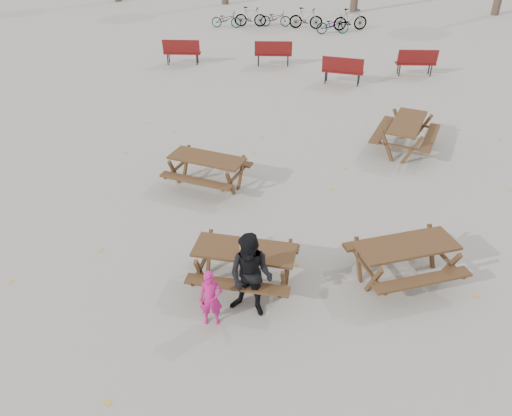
% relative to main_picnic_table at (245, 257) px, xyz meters
% --- Properties ---
extents(ground, '(80.00, 80.00, 0.00)m').
position_rel_main_picnic_table_xyz_m(ground, '(0.00, 0.00, -0.59)').
color(ground, gray).
rests_on(ground, ground).
extents(main_picnic_table, '(1.80, 1.45, 0.78)m').
position_rel_main_picnic_table_xyz_m(main_picnic_table, '(0.00, 0.00, 0.00)').
color(main_picnic_table, '#3C2716').
rests_on(main_picnic_table, ground).
extents(food_tray, '(0.18, 0.11, 0.03)m').
position_rel_main_picnic_table_xyz_m(food_tray, '(0.27, -0.19, 0.21)').
color(food_tray, white).
rests_on(food_tray, main_picnic_table).
extents(bread_roll, '(0.14, 0.06, 0.05)m').
position_rel_main_picnic_table_xyz_m(bread_roll, '(0.27, -0.19, 0.25)').
color(bread_roll, tan).
rests_on(bread_roll, food_tray).
extents(soda_bottle, '(0.07, 0.07, 0.17)m').
position_rel_main_picnic_table_xyz_m(soda_bottle, '(-0.04, -0.07, 0.26)').
color(soda_bottle, silver).
rests_on(soda_bottle, main_picnic_table).
extents(child, '(0.43, 0.33, 1.04)m').
position_rel_main_picnic_table_xyz_m(child, '(-0.32, -1.08, -0.06)').
color(child, '#BF176D').
rests_on(child, ground).
extents(adult, '(0.85, 0.72, 1.58)m').
position_rel_main_picnic_table_xyz_m(adult, '(0.26, -0.71, 0.20)').
color(adult, black).
rests_on(adult, ground).
extents(picnic_table_east, '(2.28, 2.13, 0.78)m').
position_rel_main_picnic_table_xyz_m(picnic_table_east, '(2.81, 0.70, -0.20)').
color(picnic_table_east, '#3C2716').
rests_on(picnic_table_east, ground).
extents(picnic_table_north, '(2.02, 1.75, 0.77)m').
position_rel_main_picnic_table_xyz_m(picnic_table_north, '(-1.66, 3.29, -0.20)').
color(picnic_table_north, '#3C2716').
rests_on(picnic_table_north, ground).
extents(picnic_table_far, '(1.98, 2.26, 0.84)m').
position_rel_main_picnic_table_xyz_m(picnic_table_far, '(3.08, 6.29, -0.17)').
color(picnic_table_far, '#3C2716').
rests_on(picnic_table_far, ground).
extents(park_bench_row, '(10.87, 2.42, 1.03)m').
position_rel_main_picnic_table_xyz_m(park_bench_row, '(-0.61, 12.71, -0.07)').
color(park_bench_row, maroon).
rests_on(park_bench_row, ground).
extents(bicycle_row, '(8.04, 1.97, 1.06)m').
position_rel_main_picnic_table_xyz_m(bicycle_row, '(-1.86, 19.78, -0.12)').
color(bicycle_row, black).
rests_on(bicycle_row, ground).
extents(fallen_leaves, '(11.00, 11.00, 0.01)m').
position_rel_main_picnic_table_xyz_m(fallen_leaves, '(0.50, 2.50, -0.58)').
color(fallen_leaves, gold).
rests_on(fallen_leaves, ground).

